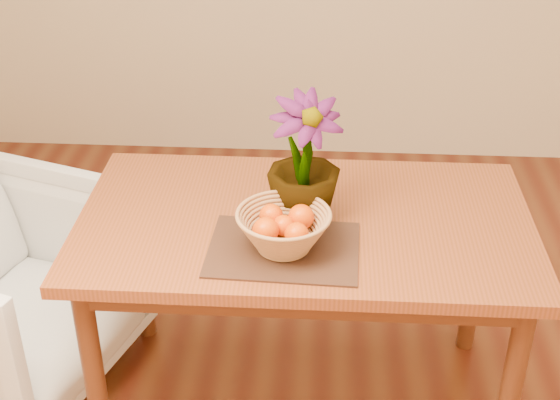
# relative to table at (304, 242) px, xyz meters

# --- Properties ---
(table) EXTENTS (1.40, 0.80, 0.75)m
(table) POSITION_rel_table_xyz_m (0.00, 0.00, 0.00)
(table) COLOR brown
(table) RESTS_ON floor
(placemat) EXTENTS (0.44, 0.34, 0.01)m
(placemat) POSITION_rel_table_xyz_m (-0.06, -0.18, 0.09)
(placemat) COLOR #371E14
(placemat) RESTS_ON table
(wicker_basket) EXTENTS (0.27, 0.27, 0.11)m
(wicker_basket) POSITION_rel_table_xyz_m (-0.06, -0.18, 0.15)
(wicker_basket) COLOR #AA7047
(wicker_basket) RESTS_ON placemat
(orange_pile) EXTENTS (0.17, 0.16, 0.07)m
(orange_pile) POSITION_rel_table_xyz_m (-0.06, -0.18, 0.18)
(orange_pile) COLOR #E95303
(orange_pile) RESTS_ON wicker_basket
(potted_plant) EXTENTS (0.28, 0.28, 0.40)m
(potted_plant) POSITION_rel_table_xyz_m (-0.01, 0.00, 0.29)
(potted_plant) COLOR #154A16
(potted_plant) RESTS_ON table
(armchair) EXTENTS (0.92, 0.95, 0.78)m
(armchair) POSITION_rel_table_xyz_m (-1.05, 0.08, -0.27)
(armchair) COLOR #866D5D
(armchair) RESTS_ON floor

